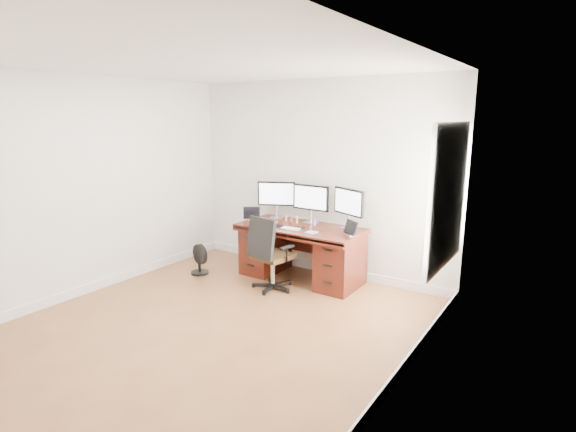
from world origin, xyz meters
The scene contains 19 objects.
ground centered at (0.00, 0.00, 0.00)m, with size 4.50×4.50×0.00m, color brown.
back_wall centered at (0.00, 2.25, 1.35)m, with size 4.00×0.10×2.70m, color white.
right_wall centered at (2.00, 0.11, 1.35)m, with size 0.10×4.50×2.70m.
desk centered at (0.00, 1.83, 0.40)m, with size 1.70×0.80×0.75m.
office_chair centered at (-0.12, 1.27, 0.32)m, with size 0.59×0.59×0.98m.
floor_fan centered at (-1.31, 1.19, 0.21)m, with size 0.30×0.25×0.43m.
monitor_left centered at (-0.58, 2.07, 1.09)m, with size 0.52×0.26×0.53m.
monitor_center centered at (0.00, 2.07, 1.09)m, with size 0.55×0.14×0.53m.
monitor_right centered at (0.58, 2.07, 1.09)m, with size 0.52×0.25×0.53m.
tablet_left centered at (-0.80, 1.75, 0.84)m, with size 0.23×0.19×0.19m.
tablet_right centered at (0.76, 1.75, 0.84)m, with size 0.24×0.18×0.19m.
keyboard centered at (-0.03, 1.61, 0.76)m, with size 0.25×0.11×0.01m, color white.
trackpad centered at (0.29, 1.60, 0.76)m, with size 0.13×0.13×0.01m, color #B7B9BE.
drawing_tablet centered at (-0.31, 1.64, 0.76)m, with size 0.19×0.12×0.01m, color black.
phone centered at (0.02, 1.77, 0.76)m, with size 0.13×0.06×0.01m, color black.
figurine_pink centered at (-0.33, 1.95, 0.80)m, with size 0.04×0.04×0.09m.
figurine_brown centered at (-0.25, 1.95, 0.80)m, with size 0.04×0.04×0.09m.
figurine_orange centered at (-0.15, 1.95, 0.80)m, with size 0.04×0.04×0.09m.
figurine_purple centered at (0.14, 1.95, 0.80)m, with size 0.04×0.04×0.09m.
Camera 1 is at (3.11, -3.18, 2.20)m, focal length 28.00 mm.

